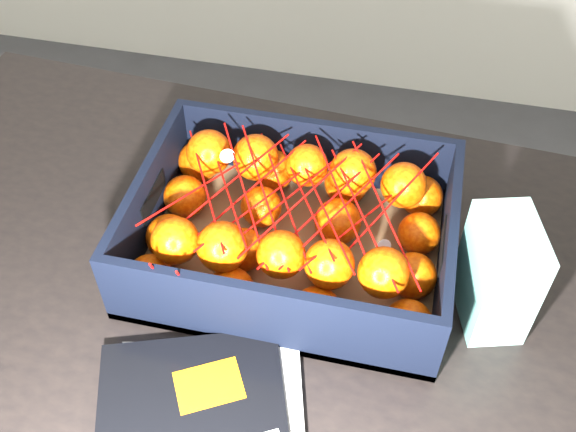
# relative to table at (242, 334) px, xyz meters

# --- Properties ---
(table) EXTENTS (1.25, 0.88, 0.75)m
(table) POSITION_rel_table_xyz_m (0.00, 0.00, 0.00)
(table) COLOR black
(table) RESTS_ON ground
(produce_crate) EXTENTS (0.41, 0.31, 0.12)m
(produce_crate) POSITION_rel_table_xyz_m (0.06, 0.08, 0.13)
(produce_crate) COLOR brown
(produce_crate) RESTS_ON table
(clementine_heap) EXTENTS (0.39, 0.29, 0.11)m
(clementine_heap) POSITION_rel_table_xyz_m (0.05, 0.08, 0.16)
(clementine_heap) COLOR #DB4504
(clementine_heap) RESTS_ON produce_crate
(mesh_net) EXTENTS (0.34, 0.27, 0.09)m
(mesh_net) POSITION_rel_table_xyz_m (0.05, 0.07, 0.21)
(mesh_net) COLOR #B70906
(mesh_net) RESTS_ON clementine_heap
(retail_carton) EXTENTS (0.09, 0.12, 0.15)m
(retail_carton) POSITION_rel_table_xyz_m (0.31, 0.04, 0.18)
(retail_carton) COLOR white
(retail_carton) RESTS_ON table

